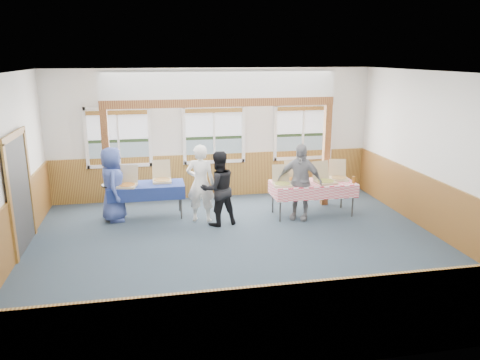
# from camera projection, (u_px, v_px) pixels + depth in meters

# --- Properties ---
(floor) EXTENTS (8.00, 8.00, 0.00)m
(floor) POSITION_uv_depth(u_px,v_px,m) (241.00, 249.00, 8.69)
(floor) COLOR #2A3845
(floor) RESTS_ON ground
(ceiling) EXTENTS (8.00, 8.00, 0.00)m
(ceiling) POSITION_uv_depth(u_px,v_px,m) (241.00, 73.00, 7.86)
(ceiling) COLOR white
(ceiling) RESTS_ON wall_back
(wall_back) EXTENTS (8.00, 0.00, 8.00)m
(wall_back) POSITION_uv_depth(u_px,v_px,m) (214.00, 134.00, 11.59)
(wall_back) COLOR silver
(wall_back) RESTS_ON floor
(wall_front) EXTENTS (8.00, 0.00, 8.00)m
(wall_front) POSITION_uv_depth(u_px,v_px,m) (305.00, 240.00, 4.95)
(wall_front) COLOR silver
(wall_front) RESTS_ON floor
(wall_right) EXTENTS (0.00, 8.00, 8.00)m
(wall_right) POSITION_uv_depth(u_px,v_px,m) (444.00, 157.00, 9.01)
(wall_right) COLOR silver
(wall_right) RESTS_ON floor
(wainscot_back) EXTENTS (7.98, 0.05, 1.10)m
(wainscot_back) POSITION_uv_depth(u_px,v_px,m) (215.00, 175.00, 11.84)
(wainscot_back) COLOR brown
(wainscot_back) RESTS_ON floor
(wainscot_front) EXTENTS (7.98, 0.05, 1.10)m
(wainscot_front) POSITION_uv_depth(u_px,v_px,m) (301.00, 326.00, 5.25)
(wainscot_front) COLOR brown
(wainscot_front) RESTS_ON floor
(wainscot_left) EXTENTS (0.05, 6.98, 1.10)m
(wainscot_left) POSITION_uv_depth(u_px,v_px,m) (8.00, 237.00, 7.81)
(wainscot_left) COLOR brown
(wainscot_left) RESTS_ON floor
(wainscot_right) EXTENTS (0.05, 6.98, 1.10)m
(wainscot_right) POSITION_uv_depth(u_px,v_px,m) (437.00, 208.00, 9.28)
(wainscot_right) COLOR brown
(wainscot_right) RESTS_ON floor
(cased_opening) EXTENTS (0.06, 1.30, 2.10)m
(cased_opening) POSITION_uv_depth(u_px,v_px,m) (19.00, 193.00, 8.54)
(cased_opening) COLOR #303030
(cased_opening) RESTS_ON wall_left
(window_left) EXTENTS (1.56, 0.10, 1.46)m
(window_left) POSITION_uv_depth(u_px,v_px,m) (118.00, 134.00, 11.10)
(window_left) COLOR white
(window_left) RESTS_ON wall_back
(window_mid) EXTENTS (1.56, 0.10, 1.46)m
(window_mid) POSITION_uv_depth(u_px,v_px,m) (214.00, 131.00, 11.53)
(window_mid) COLOR white
(window_mid) RESTS_ON wall_back
(window_right) EXTENTS (1.56, 0.10, 1.46)m
(window_right) POSITION_uv_depth(u_px,v_px,m) (303.00, 128.00, 11.95)
(window_right) COLOR white
(window_right) RESTS_ON wall_back
(post_left) EXTENTS (0.15, 0.15, 2.40)m
(post_left) POSITION_uv_depth(u_px,v_px,m) (107.00, 165.00, 10.09)
(post_left) COLOR #5C2914
(post_left) RESTS_ON floor
(post_right) EXTENTS (0.15, 0.15, 2.40)m
(post_right) POSITION_uv_depth(u_px,v_px,m) (326.00, 156.00, 11.02)
(post_right) COLOR #5C2914
(post_right) RESTS_ON floor
(cross_beam) EXTENTS (5.15, 0.18, 0.18)m
(cross_beam) POSITION_uv_depth(u_px,v_px,m) (221.00, 103.00, 10.22)
(cross_beam) COLOR #5C2914
(cross_beam) RESTS_ON post_left
(table_left) EXTENTS (1.79, 1.23, 0.76)m
(table_left) POSITION_uv_depth(u_px,v_px,m) (146.00, 187.00, 10.27)
(table_left) COLOR #303030
(table_left) RESTS_ON floor
(table_right) EXTENTS (1.97, 1.19, 0.76)m
(table_right) POSITION_uv_depth(u_px,v_px,m) (313.00, 185.00, 10.41)
(table_right) COLOR #303030
(table_right) RESTS_ON floor
(pizza_box_a) EXTENTS (0.47, 0.54, 0.42)m
(pizza_box_a) POSITION_uv_depth(u_px,v_px,m) (127.00, 183.00, 10.06)
(pizza_box_a) COLOR tan
(pizza_box_a) RESTS_ON table_left
(pizza_box_b) EXTENTS (0.41, 0.50, 0.44)m
(pizza_box_b) POSITION_uv_depth(u_px,v_px,m) (162.00, 178.00, 10.45)
(pizza_box_b) COLOR tan
(pizza_box_b) RESTS_ON table_left
(pizza_box_c) EXTENTS (0.42, 0.50, 0.41)m
(pizza_box_c) POSITION_uv_depth(u_px,v_px,m) (282.00, 182.00, 10.15)
(pizza_box_c) COLOR tan
(pizza_box_c) RESTS_ON table_right
(pizza_box_d) EXTENTS (0.41, 0.49, 0.44)m
(pizza_box_d) POSITION_uv_depth(u_px,v_px,m) (295.00, 178.00, 10.50)
(pizza_box_d) COLOR tan
(pizza_box_d) RESTS_ON table_right
(pizza_box_e) EXTENTS (0.48, 0.55, 0.44)m
(pizza_box_e) POSITION_uv_depth(u_px,v_px,m) (325.00, 180.00, 10.35)
(pizza_box_e) COLOR tan
(pizza_box_e) RESTS_ON table_right
(pizza_box_f) EXTENTS (0.47, 0.54, 0.42)m
(pizza_box_f) POSITION_uv_depth(u_px,v_px,m) (339.00, 176.00, 10.63)
(pizza_box_f) COLOR tan
(pizza_box_f) RESTS_ON table_right
(veggie_tray) EXTENTS (0.39, 0.39, 0.09)m
(veggie_tray) POSITION_uv_depth(u_px,v_px,m) (111.00, 184.00, 10.10)
(veggie_tray) COLOR black
(veggie_tray) RESTS_ON table_left
(drink_glass) EXTENTS (0.07, 0.07, 0.15)m
(drink_glass) POSITION_uv_depth(u_px,v_px,m) (354.00, 180.00, 10.30)
(drink_glass) COLOR brown
(drink_glass) RESTS_ON table_right
(woman_white) EXTENTS (0.71, 0.57, 1.69)m
(woman_white) POSITION_uv_depth(u_px,v_px,m) (201.00, 183.00, 9.98)
(woman_white) COLOR white
(woman_white) RESTS_ON floor
(woman_black) EXTENTS (0.90, 0.78, 1.59)m
(woman_black) POSITION_uv_depth(u_px,v_px,m) (218.00, 188.00, 9.77)
(woman_black) COLOR black
(woman_black) RESTS_ON floor
(man_blue) EXTENTS (0.57, 0.83, 1.62)m
(man_blue) POSITION_uv_depth(u_px,v_px,m) (113.00, 184.00, 10.03)
(man_blue) COLOR #3D4E98
(man_blue) RESTS_ON floor
(person_grey) EXTENTS (1.05, 0.86, 1.67)m
(person_grey) POSITION_uv_depth(u_px,v_px,m) (300.00, 182.00, 10.13)
(person_grey) COLOR gray
(person_grey) RESTS_ON floor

